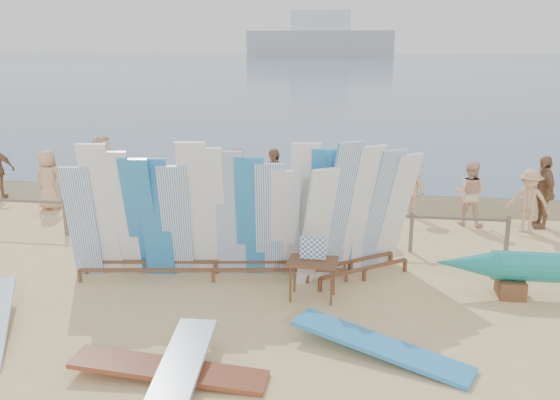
% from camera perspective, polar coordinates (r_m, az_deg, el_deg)
% --- Properties ---
extents(ground, '(160.00, 160.00, 0.00)m').
position_cam_1_polar(ground, '(10.90, -8.22, -9.21)').
color(ground, '#DBB87E').
rests_on(ground, ground).
extents(ocean, '(320.00, 240.00, 0.02)m').
position_cam_1_polar(ocean, '(137.62, 7.23, 12.94)').
color(ocean, '#445F7A').
rests_on(ocean, ground).
extents(wet_sand_strip, '(40.00, 2.60, 0.01)m').
position_cam_1_polar(wet_sand_strip, '(17.54, -1.64, 0.28)').
color(wet_sand_strip, brown).
rests_on(wet_sand_strip, ground).
extents(distant_ship, '(45.00, 8.00, 14.00)m').
position_cam_1_polar(distant_ship, '(190.11, 3.90, 15.13)').
color(distant_ship, '#999EA3').
rests_on(distant_ship, ocean).
extents(fence, '(12.08, 0.08, 0.90)m').
position_cam_1_polar(fence, '(13.41, -4.74, -1.59)').
color(fence, '#695A4F').
rests_on(fence, ground).
extents(main_surfboard_rack, '(5.47, 1.43, 2.73)m').
position_cam_1_polar(main_surfboard_rack, '(11.29, -6.48, -1.67)').
color(main_surfboard_rack, brown).
rests_on(main_surfboard_rack, ground).
extents(side_surfboard_rack, '(2.32, 2.00, 2.76)m').
position_cam_1_polar(side_surfboard_rack, '(11.34, 7.64, -1.53)').
color(side_surfboard_rack, brown).
rests_on(side_surfboard_rack, ground).
extents(vendor_table, '(0.90, 0.65, 1.16)m').
position_cam_1_polar(vendor_table, '(10.60, 3.14, -7.53)').
color(vendor_table, brown).
rests_on(vendor_table, ground).
extents(flat_board_b, '(0.69, 2.71, 0.39)m').
position_cam_1_polar(flat_board_b, '(8.25, -9.94, -17.78)').
color(flat_board_b, '#82A5D0').
rests_on(flat_board_b, ground).
extents(flat_board_c, '(2.70, 0.58, 0.25)m').
position_cam_1_polar(flat_board_c, '(8.58, -10.59, -16.45)').
color(flat_board_c, brown).
rests_on(flat_board_c, ground).
extents(flat_board_d, '(2.70, 1.57, 0.32)m').
position_cam_1_polar(flat_board_d, '(9.06, 9.57, -14.55)').
color(flat_board_d, '#2880CA').
rests_on(flat_board_d, ground).
extents(beach_chair_left, '(0.68, 0.69, 0.81)m').
position_cam_1_polar(beach_chair_left, '(14.24, 1.84, -2.22)').
color(beach_chair_left, red).
rests_on(beach_chair_left, ground).
extents(beach_chair_right, '(0.76, 0.78, 0.97)m').
position_cam_1_polar(beach_chair_right, '(14.41, -0.58, -1.82)').
color(beach_chair_right, red).
rests_on(beach_chair_right, ground).
extents(stroller, '(0.63, 0.83, 1.06)m').
position_cam_1_polar(stroller, '(14.14, 3.52, -1.56)').
color(stroller, red).
rests_on(stroller, ground).
extents(beachgoer_extra_0, '(1.08, 0.77, 1.55)m').
position_cam_1_polar(beachgoer_extra_0, '(15.30, 22.81, -0.09)').
color(beachgoer_extra_0, tan).
rests_on(beachgoer_extra_0, ground).
extents(beachgoer_9, '(0.98, 1.04, 1.57)m').
position_cam_1_polar(beachgoer_9, '(15.84, 12.49, 1.25)').
color(beachgoer_9, tan).
rests_on(beachgoer_9, ground).
extents(beachgoer_0, '(0.84, 0.48, 1.64)m').
position_cam_1_polar(beachgoer_0, '(17.25, -21.37, 1.80)').
color(beachgoer_0, tan).
rests_on(beachgoer_0, ground).
extents(beachgoer_1, '(0.46, 0.65, 1.62)m').
position_cam_1_polar(beachgoer_1, '(15.62, -11.46, 1.22)').
color(beachgoer_1, '#8C6042').
rests_on(beachgoer_1, ground).
extents(beachgoer_4, '(1.10, 0.96, 1.77)m').
position_cam_1_polar(beachgoer_4, '(15.62, -0.58, 1.79)').
color(beachgoer_4, '#8C6042').
rests_on(beachgoer_4, ground).
extents(beachgoer_11, '(0.72, 1.80, 1.89)m').
position_cam_1_polar(beachgoer_11, '(17.80, -16.61, 3.00)').
color(beachgoer_11, beige).
rests_on(beachgoer_11, ground).
extents(beachgoer_5, '(0.52, 1.54, 1.66)m').
position_cam_1_polar(beachgoer_5, '(16.39, -4.13, 2.18)').
color(beachgoer_5, beige).
rests_on(beachgoer_5, ground).
extents(beachgoer_10, '(0.61, 1.11, 1.79)m').
position_cam_1_polar(beachgoer_10, '(15.84, 23.97, 0.72)').
color(beachgoer_10, '#8C6042').
rests_on(beachgoer_10, ground).
extents(beachgoer_8, '(0.87, 0.61, 1.62)m').
position_cam_1_polar(beachgoer_8, '(15.42, 17.77, 0.61)').
color(beachgoer_8, beige).
rests_on(beachgoer_8, ground).
extents(beachgoer_6, '(0.96, 0.87, 1.81)m').
position_cam_1_polar(beachgoer_6, '(14.29, 7.83, 0.50)').
color(beachgoer_6, tan).
rests_on(beachgoer_6, ground).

